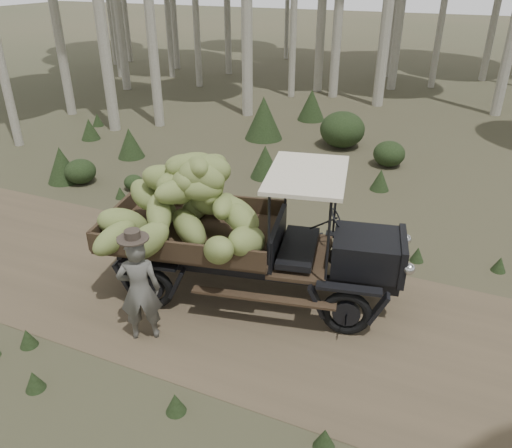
% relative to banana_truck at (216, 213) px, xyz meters
% --- Properties ---
extents(ground, '(120.00, 120.00, 0.00)m').
position_rel_banana_truck_xyz_m(ground, '(1.23, -0.25, -1.51)').
color(ground, '#473D2B').
rests_on(ground, ground).
extents(dirt_track, '(70.00, 4.00, 0.01)m').
position_rel_banana_truck_xyz_m(dirt_track, '(1.23, -0.25, -1.50)').
color(dirt_track, brown).
rests_on(dirt_track, ground).
extents(banana_truck, '(5.24, 3.00, 2.54)m').
position_rel_banana_truck_xyz_m(banana_truck, '(0.00, 0.00, 0.00)').
color(banana_truck, black).
rests_on(banana_truck, ground).
extents(farmer, '(0.74, 0.67, 1.85)m').
position_rel_banana_truck_xyz_m(farmer, '(-0.48, -1.56, -0.63)').
color(farmer, '#53524C').
rests_on(farmer, ground).
extents(undergrowth, '(21.27, 23.62, 1.38)m').
position_rel_banana_truck_xyz_m(undergrowth, '(1.50, 1.60, -0.99)').
color(undergrowth, '#233319').
rests_on(undergrowth, ground).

